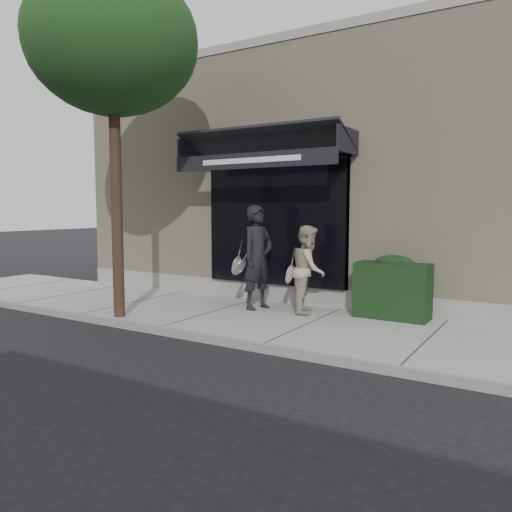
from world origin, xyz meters
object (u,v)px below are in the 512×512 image
Objects in this scene: street_tree at (112,43)px; pedestrian_front at (258,257)px; pedestrian_back at (309,269)px; hedge at (393,288)px.

street_tree is 4.66m from pedestrian_front.
street_tree reaches higher than pedestrian_front.
pedestrian_back is (2.80, 2.14, -4.03)m from street_tree.
pedestrian_front is 1.23× the size of pedestrian_back.
pedestrian_back is at bearing -164.80° from hedge.
hedge is 6.61m from street_tree.
pedestrian_front is at bearing 47.33° from street_tree.
hedge is 1.58m from pedestrian_back.
hedge is at bearing 13.60° from pedestrian_front.
pedestrian_back is at bearing 37.44° from street_tree.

